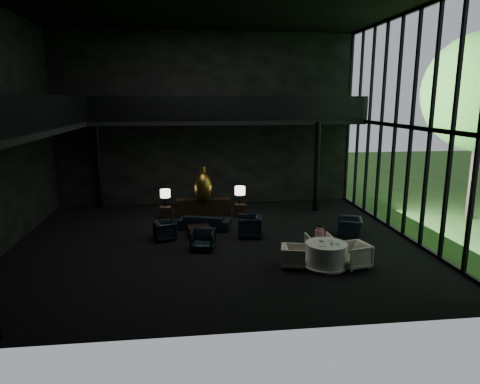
{
  "coord_description": "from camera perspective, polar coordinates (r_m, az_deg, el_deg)",
  "views": [
    {
      "loc": [
        -0.9,
        -14.35,
        4.96
      ],
      "look_at": [
        0.91,
        0.5,
        1.71
      ],
      "focal_mm": 32.0,
      "sensor_mm": 36.0,
      "label": 1
    }
  ],
  "objects": [
    {
      "name": "dining_chair_east",
      "position": [
        13.42,
        15.0,
        -7.89
      ],
      "size": [
        0.98,
        1.02,
        0.88
      ],
      "primitive_type": "imported",
      "rotation": [
        0.0,
        0.0,
        -1.33
      ],
      "color": "#B6A990",
      "rests_on": "floor"
    },
    {
      "name": "saucer",
      "position": [
        13.15,
        12.46,
        -6.7
      ],
      "size": [
        0.19,
        0.19,
        0.01
      ],
      "primitive_type": "cylinder",
      "rotation": [
        0.0,
        0.0,
        0.22
      ],
      "color": "white",
      "rests_on": "dining_table"
    },
    {
      "name": "window_armchair",
      "position": [
        16.47,
        14.44,
        -4.25
      ],
      "size": [
        0.84,
        1.04,
        0.79
      ],
      "primitive_type": "imported",
      "rotation": [
        0.0,
        0.0,
        -1.89
      ],
      "color": "black",
      "rests_on": "floor"
    },
    {
      "name": "floor",
      "position": [
        15.21,
        -3.21,
        -6.81
      ],
      "size": [
        14.0,
        12.0,
        0.02
      ],
      "primitive_type": "cube",
      "color": "black",
      "rests_on": "ground"
    },
    {
      "name": "plate_b",
      "position": [
        13.32,
        11.98,
        -6.43
      ],
      "size": [
        0.29,
        0.29,
        0.02
      ],
      "primitive_type": "cylinder",
      "rotation": [
        0.0,
        0.0,
        0.39
      ],
      "color": "white",
      "rests_on": "dining_table"
    },
    {
      "name": "child",
      "position": [
        13.96,
        10.57,
        -5.44
      ],
      "size": [
        0.3,
        0.3,
        0.65
      ],
      "rotation": [
        0.0,
        0.0,
        3.14
      ],
      "color": "#C4828C",
      "rests_on": "dining_chair_north"
    },
    {
      "name": "table_lamp_left",
      "position": [
        18.47,
        -9.93,
        -0.28
      ],
      "size": [
        0.42,
        0.42,
        0.71
      ],
      "color": "black",
      "rests_on": "side_table_left"
    },
    {
      "name": "railing_left",
      "position": [
        14.93,
        -23.26,
        9.89
      ],
      "size": [
        0.06,
        12.0,
        1.0
      ],
      "primitive_type": "cube",
      "color": "black",
      "rests_on": "mezzanine_left"
    },
    {
      "name": "wall_front",
      "position": [
        8.45,
        -0.82,
        5.71
      ],
      "size": [
        14.0,
        0.04,
        8.0
      ],
      "primitive_type": "cube",
      "color": "black",
      "rests_on": "ground"
    },
    {
      "name": "cereal_bowl",
      "position": [
        13.24,
        10.83,
        -6.33
      ],
      "size": [
        0.17,
        0.17,
        0.08
      ],
      "primitive_type": "ellipsoid",
      "color": "white",
      "rests_on": "dining_table"
    },
    {
      "name": "dining_chair_north",
      "position": [
        14.08,
        10.49,
        -6.82
      ],
      "size": [
        0.81,
        0.76,
        0.82
      ],
      "primitive_type": "imported",
      "rotation": [
        0.0,
        0.0,
        3.15
      ],
      "color": "#B7A88E",
      "rests_on": "floor"
    },
    {
      "name": "lounge_armchair_south",
      "position": [
        14.45,
        -4.96,
        -6.24
      ],
      "size": [
        0.9,
        0.86,
        0.78
      ],
      "primitive_type": "imported",
      "rotation": [
        0.0,
        0.0,
        -0.23
      ],
      "color": "black",
      "rests_on": "floor"
    },
    {
      "name": "bronze_urn",
      "position": [
        18.21,
        -4.97,
        0.8
      ],
      "size": [
        0.78,
        0.78,
        1.45
      ],
      "color": "#B27121",
      "rests_on": "console"
    },
    {
      "name": "coffee_cup",
      "position": [
        13.06,
        12.94,
        -6.69
      ],
      "size": [
        0.09,
        0.09,
        0.06
      ],
      "primitive_type": "cylinder",
      "rotation": [
        0.0,
        0.0,
        -0.07
      ],
      "color": "white",
      "rests_on": "saucer"
    },
    {
      "name": "cream_pot",
      "position": [
        12.98,
        12.11,
        -6.8
      ],
      "size": [
        0.07,
        0.07,
        0.08
      ],
      "primitive_type": "cylinder",
      "rotation": [
        0.0,
        0.0,
        -0.09
      ],
      "color": "#99999E",
      "rests_on": "dining_table"
    },
    {
      "name": "console",
      "position": [
        18.68,
        -4.94,
        -2.02
      ],
      "size": [
        2.33,
        0.53,
        0.74
      ],
      "primitive_type": "cube",
      "color": "black",
      "rests_on": "floor"
    },
    {
      "name": "mezzanine_back",
      "position": [
        19.47,
        -1.36,
        9.42
      ],
      "size": [
        12.0,
        2.0,
        0.25
      ],
      "primitive_type": "cube",
      "color": "black",
      "rests_on": "wall_back"
    },
    {
      "name": "coffee_table",
      "position": [
        15.95,
        -5.44,
        -5.26
      ],
      "size": [
        0.92,
        0.92,
        0.36
      ],
      "primitive_type": "cube",
      "rotation": [
        0.0,
        0.0,
        0.15
      ],
      "color": "black",
      "rests_on": "floor"
    },
    {
      "name": "railing_back",
      "position": [
        18.45,
        -1.06,
        11.12
      ],
      "size": [
        12.0,
        0.06,
        1.0
      ],
      "primitive_type": "cube",
      "color": "black",
      "rests_on": "mezzanine_back"
    },
    {
      "name": "side_table_left",
      "position": [
        18.48,
        -9.87,
        -2.7
      ],
      "size": [
        0.46,
        0.46,
        0.51
      ],
      "primitive_type": "cube",
      "color": "black",
      "rests_on": "floor"
    },
    {
      "name": "column_ne",
      "position": [
        19.44,
        10.19,
        3.29
      ],
      "size": [
        0.24,
        0.24,
        4.0
      ],
      "primitive_type": "cylinder",
      "color": "black",
      "rests_on": "floor"
    },
    {
      "name": "dining_table",
      "position": [
        13.28,
        11.36,
        -8.43
      ],
      "size": [
        1.42,
        1.42,
        0.75
      ],
      "color": "white",
      "rests_on": "floor"
    },
    {
      "name": "sofa",
      "position": [
        16.71,
        -4.75,
        -3.74
      ],
      "size": [
        1.97,
        1.05,
        0.74
      ],
      "primitive_type": "imported",
      "rotation": [
        0.0,
        0.0,
        2.86
      ],
      "color": "black",
      "rests_on": "floor"
    },
    {
      "name": "lounge_armchair_west",
      "position": [
        15.67,
        -9.94,
        -5.04
      ],
      "size": [
        0.82,
        0.85,
        0.71
      ],
      "primitive_type": "imported",
      "rotation": [
        0.0,
        0.0,
        1.87
      ],
      "color": "black",
      "rests_on": "floor"
    },
    {
      "name": "wall_back",
      "position": [
        20.39,
        -4.48,
        9.51
      ],
      "size": [
        14.0,
        0.04,
        8.0
      ],
      "primitive_type": "cube",
      "color": "black",
      "rests_on": "ground"
    },
    {
      "name": "curtain_wall",
      "position": [
        16.38,
        21.91,
        8.01
      ],
      "size": [
        0.2,
        12.0,
        8.0
      ],
      "primitive_type": null,
      "color": "black",
      "rests_on": "ground"
    },
    {
      "name": "table_lamp_right",
      "position": [
        18.49,
        -0.0,
        0.09
      ],
      "size": [
        0.44,
        0.44,
        0.74
      ],
      "color": "black",
      "rests_on": "side_table_right"
    },
    {
      "name": "side_table_right",
      "position": [
        18.57,
        0.04,
        -2.4
      ],
      "size": [
        0.49,
        0.49,
        0.53
      ],
      "primitive_type": "cube",
      "color": "black",
      "rests_on": "floor"
    },
    {
      "name": "plate_a",
      "position": [
        12.91,
        10.9,
        -6.99
      ],
      "size": [
        0.31,
        0.31,
        0.02
      ],
      "primitive_type": "cylinder",
      "rotation": [
        0.0,
        0.0,
        -0.28
      ],
      "color": "white",
      "rests_on": "dining_table"
    },
    {
      "name": "mezzanine_left",
      "position": [
        15.26,
        -26.7,
        7.35
      ],
      "size": [
        2.0,
        12.0,
        0.25
      ],
      "primitive_type": "cube",
      "color": "black",
      "rests_on": "wall_left"
    },
    {
      "name": "lounge_armchair_east",
      "position": [
        15.73,
        1.31,
        -4.31
      ],
      "size": [
        1.01,
        1.06,
        0.96
      ],
      "primitive_type": "imported",
      "rotation": [
        0.0,
        0.0,
        -1.73
      ],
      "color": "black",
      "rests_on": "floor"
    },
    {
      "name": "dining_chair_west",
      "position": [
        13.11,
        7.12,
        -8.45
      ],
      "size": [
        0.78,
        0.81,
        0.7
      ],
      "primitive_type": "imported",
      "rotation": [
        0.0,
        0.0,
        1.32
      ],
      "color": "beige",
      "rests_on": "floor"
    },
    {
      "name": "column_nw",
      "position": [
        20.68,
        -18.35,
        3.39
      ],
      "size": [
        0.24,
        0.24,
        4.0
      ],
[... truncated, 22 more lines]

